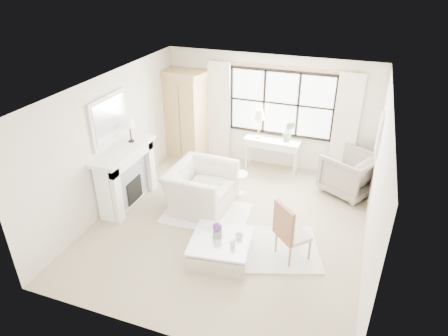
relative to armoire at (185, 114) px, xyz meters
The scene contains 32 objects.
floor 3.36m from the armoire, 50.19° to the right, with size 5.50×5.50×0.00m, color tan.
ceiling 3.53m from the armoire, 50.19° to the right, with size 5.50×5.50×0.00m, color white.
wall_back 2.06m from the armoire, ahead, with size 5.00×5.00×0.00m, color white.
wall_front 5.56m from the armoire, 68.65° to the right, with size 5.00×5.00×0.00m, color white.
wall_left 2.48m from the armoire, 101.07° to the right, with size 5.50×5.50×0.00m, color beige.
wall_right 5.14m from the armoire, 28.23° to the right, with size 5.50×5.50×0.00m, color beige.
window_pane 2.39m from the armoire, ahead, with size 2.40×0.02×1.50m, color white.
window_frame 2.39m from the armoire, ahead, with size 2.50×0.04×1.50m, color black, non-canonical shape.
curtain_rod 2.69m from the armoire, ahead, with size 0.04×0.04×3.30m, color #A57A39.
curtain_left 0.86m from the armoire, 14.99° to the left, with size 0.55×0.10×2.47m, color silver.
curtain_right 3.83m from the armoire, ahead, with size 0.55×0.10×2.47m, color white.
fireplace 2.49m from the armoire, 95.85° to the right, with size 0.58×1.66×1.26m.
mirror_frame 2.57m from the armoire, 100.38° to the right, with size 0.05×1.15×0.95m, color silver.
mirror_glass 2.56m from the armoire, 99.70° to the right, with size 0.02×1.00×0.80m, color silver.
art_frame 4.57m from the armoire, ahead, with size 0.04×0.62×0.82m, color silver.
art_canvas 4.55m from the armoire, ahead, with size 0.01×0.52×0.72m, color #C2B596.
mantel_lamp 2.17m from the armoire, 96.21° to the right, with size 0.22×0.22×0.51m.
armoire is the anchor object (origin of this frame).
console_table 2.36m from the armoire, ahead, with size 1.32×0.51×0.80m.
console_lamp 1.90m from the armoire, ahead, with size 0.28×0.28×0.69m.
orchid_plant 2.60m from the armoire, ahead, with size 0.28×0.22×0.50m, color #5D7850.
side_table 2.42m from the armoire, 36.03° to the right, with size 0.40×0.40×0.51m.
rug_left 2.95m from the armoire, 57.02° to the right, with size 1.67×1.18×0.03m, color white.
rug_right 4.30m from the armoire, 44.84° to the right, with size 1.72×1.29×0.03m, color silver.
club_armchair 2.49m from the armoire, 58.19° to the right, with size 1.35×1.18×0.87m, color beige.
wingback_chair 4.15m from the armoire, ahead, with size 1.00×1.03×0.93m, color gray.
french_chair 4.57m from the armoire, 41.94° to the right, with size 0.68×0.68×1.08m.
coffee_table 4.17m from the armoire, 57.18° to the right, with size 1.13×1.13×0.38m.
planter_box 4.02m from the armoire, 57.66° to the right, with size 0.15×0.15×0.11m, color gray.
planter_flowers 4.00m from the armoire, 57.66° to the right, with size 0.16×0.16×0.16m, color #5D317C.
pillar_candle 4.34m from the armoire, 55.10° to the right, with size 0.08×0.08×0.12m, color beige.
coffee_vase 4.16m from the armoire, 52.70° to the right, with size 0.14×0.14×0.14m, color silver.
Camera 1 is at (2.06, -6.03, 4.64)m, focal length 32.00 mm.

